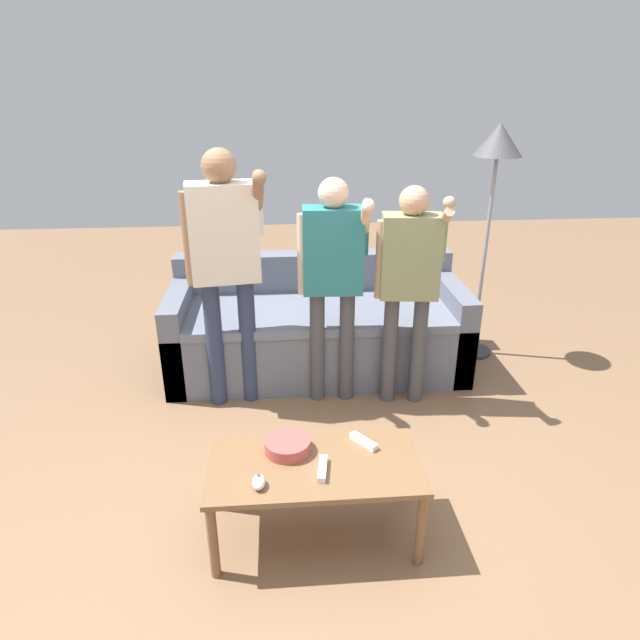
% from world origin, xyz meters
% --- Properties ---
extents(ground_plane, '(12.00, 12.00, 0.00)m').
position_xyz_m(ground_plane, '(0.00, 0.00, 0.00)').
color(ground_plane, brown).
extents(couch, '(2.12, 0.89, 0.79)m').
position_xyz_m(couch, '(0.02, 1.51, 0.30)').
color(couch, slate).
rests_on(couch, ground).
extents(coffee_table, '(0.96, 0.48, 0.41)m').
position_xyz_m(coffee_table, '(-0.11, -0.20, 0.35)').
color(coffee_table, brown).
rests_on(coffee_table, ground).
extents(snack_bowl, '(0.21, 0.21, 0.06)m').
position_xyz_m(snack_bowl, '(-0.23, -0.09, 0.44)').
color(snack_bowl, '#B24C47').
rests_on(snack_bowl, coffee_table).
extents(game_remote_nunchuk, '(0.06, 0.09, 0.05)m').
position_xyz_m(game_remote_nunchuk, '(-0.36, -0.33, 0.43)').
color(game_remote_nunchuk, white).
rests_on(game_remote_nunchuk, coffee_table).
extents(floor_lamp, '(0.33, 0.33, 1.73)m').
position_xyz_m(floor_lamp, '(1.28, 1.61, 1.49)').
color(floor_lamp, '#2D2D33').
rests_on(floor_lamp, ground).
extents(player_left, '(0.51, 0.36, 1.65)m').
position_xyz_m(player_left, '(-0.57, 1.04, 1.04)').
color(player_left, '#2D3856').
rests_on(player_left, ground).
extents(player_center, '(0.43, 0.35, 1.48)m').
position_xyz_m(player_center, '(0.09, 1.02, 0.93)').
color(player_center, '#47474C').
rests_on(player_center, ground).
extents(player_right, '(0.42, 0.32, 1.44)m').
position_xyz_m(player_right, '(0.55, 0.96, 0.90)').
color(player_right, '#47474C').
rests_on(player_right, ground).
extents(game_remote_wand_near, '(0.06, 0.17, 0.03)m').
position_xyz_m(game_remote_wand_near, '(-0.08, -0.25, 0.42)').
color(game_remote_wand_near, white).
rests_on(game_remote_wand_near, coffee_table).
extents(game_remote_wand_far, '(0.12, 0.14, 0.03)m').
position_xyz_m(game_remote_wand_far, '(0.13, -0.07, 0.42)').
color(game_remote_wand_far, white).
rests_on(game_remote_wand_far, coffee_table).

